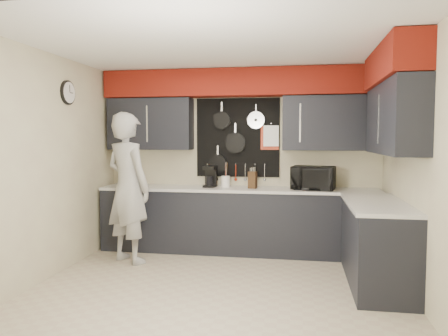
% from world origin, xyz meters
% --- Properties ---
extents(ground, '(4.00, 4.00, 0.00)m').
position_xyz_m(ground, '(0.00, 0.00, 0.00)').
color(ground, '#BFB394').
rests_on(ground, ground).
extents(back_wall_assembly, '(4.00, 0.36, 2.60)m').
position_xyz_m(back_wall_assembly, '(0.01, 1.60, 2.01)').
color(back_wall_assembly, beige).
rests_on(back_wall_assembly, ground).
extents(right_wall_assembly, '(0.36, 3.50, 2.60)m').
position_xyz_m(right_wall_assembly, '(1.85, 0.26, 1.94)').
color(right_wall_assembly, beige).
rests_on(right_wall_assembly, ground).
extents(left_wall_assembly, '(0.05, 3.50, 2.60)m').
position_xyz_m(left_wall_assembly, '(-1.99, 0.02, 1.33)').
color(left_wall_assembly, beige).
rests_on(left_wall_assembly, ground).
extents(base_cabinets, '(3.95, 2.20, 0.92)m').
position_xyz_m(base_cabinets, '(0.49, 1.13, 0.46)').
color(base_cabinets, black).
rests_on(base_cabinets, ground).
extents(microwave, '(0.63, 0.48, 0.32)m').
position_xyz_m(microwave, '(1.03, 1.42, 1.08)').
color(microwave, black).
rests_on(microwave, base_cabinets).
extents(knife_block, '(0.13, 0.13, 0.24)m').
position_xyz_m(knife_block, '(0.21, 1.40, 1.04)').
color(knife_block, '#341F10').
rests_on(knife_block, base_cabinets).
extents(utensil_crock, '(0.13, 0.13, 0.16)m').
position_xyz_m(utensil_crock, '(-0.19, 1.49, 1.00)').
color(utensil_crock, white).
rests_on(utensil_crock, base_cabinets).
extents(coffee_maker, '(0.18, 0.21, 0.30)m').
position_xyz_m(coffee_maker, '(-0.41, 1.47, 1.08)').
color(coffee_maker, black).
rests_on(coffee_maker, base_cabinets).
extents(person, '(0.85, 0.75, 1.95)m').
position_xyz_m(person, '(-1.35, 0.73, 0.98)').
color(person, '#A0A09E').
rests_on(person, ground).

